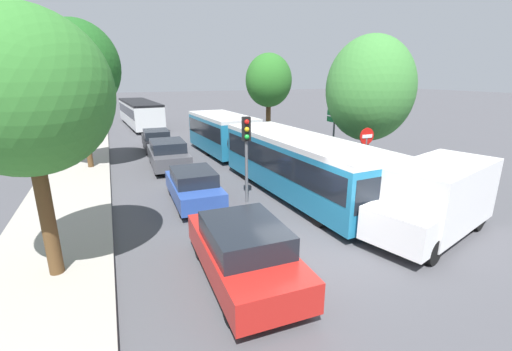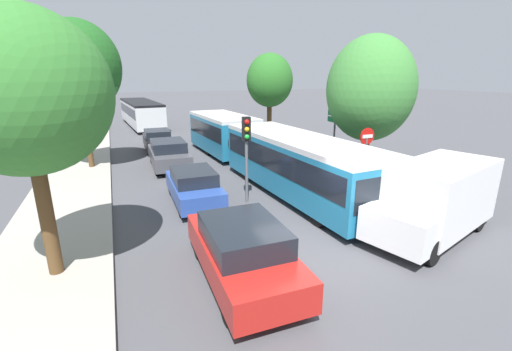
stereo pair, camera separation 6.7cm
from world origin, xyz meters
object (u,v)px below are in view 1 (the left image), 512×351
object	(u,v)px
queued_car_black	(157,140)
no_entry_sign	(365,150)
city_bus_rear	(140,112)
queued_car_graphite	(168,154)
tree_right_mid	(270,82)
queued_car_blue	(194,186)
white_van	(436,197)
traffic_light	(246,141)
articulated_bus	(259,146)
tree_left_near	(24,93)
queued_car_red	(244,251)
direction_sign_post	(334,121)
tree_left_mid	(79,69)
tree_right_near	(370,89)

from	to	relation	value
queued_car_black	no_entry_sign	distance (m)	14.25
city_bus_rear	queued_car_graphite	size ratio (longest dim) A/B	2.62
tree_right_mid	queued_car_blue	bearing A→B (deg)	-126.58
queued_car_blue	no_entry_sign	size ratio (longest dim) A/B	1.41
white_van	traffic_light	xyz separation A→B (m)	(-4.42, 4.90, 1.26)
articulated_bus	white_van	bearing A→B (deg)	11.65
articulated_bus	tree_left_near	distance (m)	11.23
queued_car_red	queued_car_graphite	size ratio (longest dim) A/B	1.01
city_bus_rear	tree_left_near	world-z (taller)	tree_left_near
traffic_light	no_entry_sign	xyz separation A→B (m)	(5.01, -0.85, -0.62)
tree_right_mid	traffic_light	bearing A→B (deg)	-118.52
direction_sign_post	tree_left_mid	world-z (taller)	tree_left_mid
articulated_bus	queued_car_graphite	distance (m)	5.12
queued_car_blue	queued_car_black	distance (m)	10.73
queued_car_blue	tree_left_mid	distance (m)	9.26
city_bus_rear	queued_car_graphite	world-z (taller)	city_bus_rear
tree_left_mid	tree_right_near	bearing A→B (deg)	-28.21
queued_car_blue	white_van	distance (m)	8.55
direction_sign_post	queued_car_black	bearing A→B (deg)	-43.25
queued_car_graphite	white_van	bearing A→B (deg)	-149.66
articulated_bus	tree_left_mid	bearing A→B (deg)	-121.19
direction_sign_post	traffic_light	bearing A→B (deg)	29.17
direction_sign_post	tree_right_near	distance (m)	2.58
tree_left_mid	no_entry_sign	bearing A→B (deg)	-38.95
traffic_light	tree_left_mid	world-z (taller)	tree_left_mid
traffic_light	queued_car_black	bearing A→B (deg)	-158.07
white_van	direction_sign_post	xyz separation A→B (m)	(1.76, 7.97, 1.33)
direction_sign_post	tree_right_near	size ratio (longest dim) A/B	0.54
tree_left_near	tree_right_mid	size ratio (longest dim) A/B	0.98
city_bus_rear	queued_car_red	bearing A→B (deg)	175.88
queued_car_black	articulated_bus	bearing A→B (deg)	-150.99
tree_right_mid	direction_sign_post	bearing A→B (deg)	-94.29
articulated_bus	queued_car_red	xyz separation A→B (m)	(-4.15, -8.62, -0.66)
white_van	tree_right_near	world-z (taller)	tree_right_near
queued_car_blue	articulated_bus	bearing A→B (deg)	-53.11
tree_left_near	tree_left_mid	size ratio (longest dim) A/B	0.84
city_bus_rear	no_entry_sign	bearing A→B (deg)	-168.21
queued_car_black	tree_left_near	bearing A→B (deg)	164.74
articulated_bus	queued_car_black	world-z (taller)	articulated_bus
queued_car_graphite	tree_right_near	xyz separation A→B (m)	(8.69, -5.47, 3.49)
direction_sign_post	tree_left_mid	distance (m)	13.20
city_bus_rear	traffic_light	bearing A→B (deg)	-179.29
tree_left_near	direction_sign_post	bearing A→B (deg)	26.06
direction_sign_post	tree_right_mid	world-z (taller)	tree_right_mid
queued_car_blue	white_van	xyz separation A→B (m)	(6.36, -5.69, 0.55)
city_bus_rear	tree_left_mid	size ratio (longest dim) A/B	1.52
queued_car_blue	queued_car_graphite	xyz separation A→B (m)	(-0.05, 5.87, 0.07)
queued_car_blue	tree_left_near	xyz separation A→B (m)	(-4.38, -3.83, 3.82)
tree_right_near	queued_car_black	bearing A→B (deg)	130.03
queued_car_black	no_entry_sign	bearing A→B (deg)	-149.20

